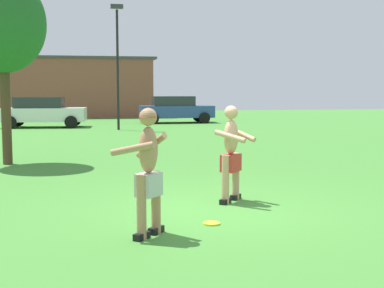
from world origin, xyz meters
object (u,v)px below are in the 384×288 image
(player_in_red, at_px, (231,151))
(tree_left_field, at_px, (3,25))
(frisbee, at_px, (212,223))
(car_blue_near_post, at_px, (176,109))
(lamp_post, at_px, (118,54))
(car_white_far_end, at_px, (43,112))
(player_with_cap, at_px, (148,166))

(player_in_red, bearing_deg, tree_left_field, 129.03)
(frisbee, relative_size, tree_left_field, 0.05)
(frisbee, bearing_deg, car_blue_near_post, 82.12)
(car_blue_near_post, xyz_separation_m, lamp_post, (-3.63, -4.91, 2.85))
(car_white_far_end, bearing_deg, player_in_red, -76.08)
(car_white_far_end, bearing_deg, player_with_cap, -81.57)
(car_blue_near_post, height_order, lamp_post, lamp_post)
(frisbee, xyz_separation_m, tree_left_field, (-3.90, 7.13, 3.63))
(player_in_red, bearing_deg, car_blue_near_post, 83.36)
(player_in_red, height_order, lamp_post, lamp_post)
(tree_left_field, bearing_deg, frisbee, -61.31)
(player_with_cap, distance_m, frisbee, 1.44)
(player_in_red, relative_size, lamp_post, 0.28)
(car_blue_near_post, bearing_deg, tree_left_field, -113.61)
(car_white_far_end, distance_m, lamp_post, 5.37)
(player_with_cap, height_order, frisbee, player_with_cap)
(player_with_cap, bearing_deg, tree_left_field, 111.05)
(player_with_cap, bearing_deg, lamp_post, 88.18)
(player_in_red, bearing_deg, player_with_cap, -130.99)
(player_with_cap, xyz_separation_m, tree_left_field, (-2.92, 7.59, 2.68))
(car_blue_near_post, relative_size, tree_left_field, 0.87)
(player_with_cap, relative_size, frisbee, 6.71)
(player_with_cap, height_order, car_blue_near_post, player_with_cap)
(car_blue_near_post, distance_m, lamp_post, 6.74)
(frisbee, bearing_deg, tree_left_field, 118.69)
(frisbee, height_order, lamp_post, lamp_post)
(frisbee, bearing_deg, car_white_far_end, 101.19)
(frisbee, height_order, car_blue_near_post, car_blue_near_post)
(player_with_cap, relative_size, tree_left_field, 0.35)
(player_with_cap, distance_m, tree_left_field, 8.56)
(tree_left_field, bearing_deg, car_white_far_end, 91.11)
(player_in_red, distance_m, car_white_far_end, 20.22)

